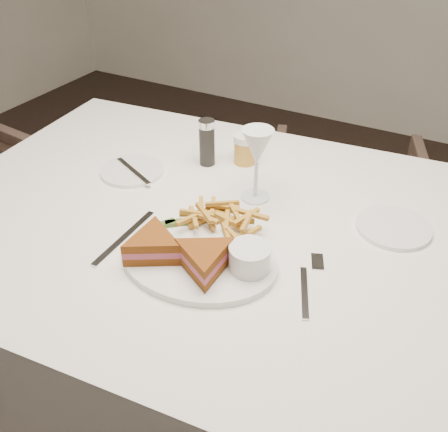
% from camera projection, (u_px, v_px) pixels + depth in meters
% --- Properties ---
extents(table, '(1.49, 1.07, 0.75)m').
position_uv_depth(table, '(233.00, 338.00, 1.31)').
color(table, white).
rests_on(table, ground).
extents(chair_far, '(0.71, 0.69, 0.59)m').
position_uv_depth(chair_far, '(342.00, 213.00, 1.92)').
color(chair_far, '#4C382F').
rests_on(chair_far, ground).
extents(table_setting, '(0.80, 0.57, 0.18)m').
position_uv_depth(table_setting, '(217.00, 219.00, 1.04)').
color(table_setting, white).
rests_on(table_setting, table).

